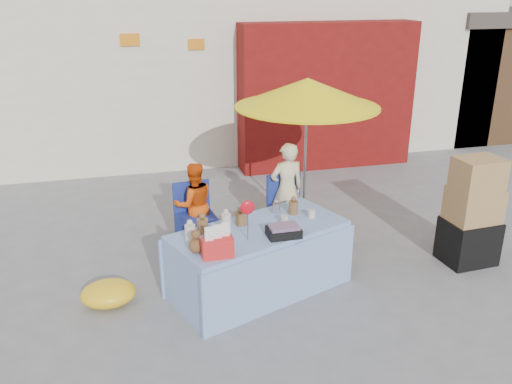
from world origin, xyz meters
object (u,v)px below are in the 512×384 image
object	(u,v)px
vendor_beige	(287,189)
umbrella	(307,93)
chair_left	(196,230)
market_table	(259,259)
vendor_orange	(194,204)
box_stack	(472,215)
chair_right	(289,220)

from	to	relation	value
vendor_beige	umbrella	distance (m)	1.29
chair_left	market_table	bearing A→B (deg)	-73.11
umbrella	vendor_orange	bearing A→B (deg)	-174.47
vendor_beige	box_stack	size ratio (longest dim) A/B	0.96
market_table	vendor_beige	bearing A→B (deg)	40.21
market_table	umbrella	size ratio (longest dim) A/B	1.03
vendor_beige	vendor_orange	bearing A→B (deg)	-6.41
chair_left	chair_right	xyz separation A→B (m)	(1.25, 0.00, 0.00)
chair_left	chair_right	world-z (taller)	same
vendor_orange	vendor_beige	distance (m)	1.25
chair_left	umbrella	world-z (taller)	umbrella
market_table	umbrella	bearing A→B (deg)	34.17
chair_left	umbrella	bearing A→B (deg)	3.97
chair_left	box_stack	distance (m)	3.41
chair_right	chair_left	bearing A→B (deg)	173.59
chair_left	box_stack	xyz separation A→B (m)	(3.17, -1.18, 0.36)
vendor_orange	umbrella	xyz separation A→B (m)	(1.55, 0.15, 1.33)
market_table	vendor_orange	distance (m)	1.44
chair_right	box_stack	xyz separation A→B (m)	(1.92, -1.18, 0.36)
chair_left	chair_right	size ratio (longest dim) A/B	1.00
market_table	chair_left	size ratio (longest dim) A/B	2.54
vendor_orange	umbrella	world-z (taller)	umbrella
chair_right	vendor_orange	world-z (taller)	vendor_orange
vendor_orange	market_table	bearing A→B (deg)	104.70
market_table	chair_right	distance (m)	1.41
vendor_beige	umbrella	world-z (taller)	umbrella
chair_left	umbrella	distance (m)	2.27
umbrella	box_stack	bearing A→B (deg)	-42.19
box_stack	chair_left	bearing A→B (deg)	159.52
vendor_orange	box_stack	size ratio (longest dim) A/B	0.83
market_table	vendor_orange	size ratio (longest dim) A/B	1.94
vendor_beige	umbrella	size ratio (longest dim) A/B	0.62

